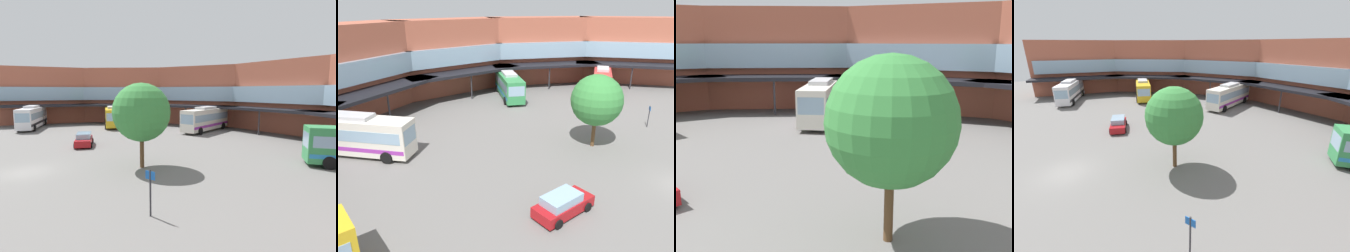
{
  "view_description": "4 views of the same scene",
  "coord_description": "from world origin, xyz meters",
  "views": [
    {
      "loc": [
        23.89,
        -3.54,
        6.52
      ],
      "look_at": [
        -1.43,
        15.39,
        2.41
      ],
      "focal_mm": 29.08,
      "sensor_mm": 36.0,
      "label": 1
    },
    {
      "loc": [
        -25.46,
        2.7,
        13.3
      ],
      "look_at": [
        -0.51,
        15.44,
        2.53
      ],
      "focal_mm": 34.11,
      "sensor_mm": 36.0,
      "label": 2
    },
    {
      "loc": [
        7.81,
        -4.78,
        7.62
      ],
      "look_at": [
        0.33,
        13.75,
        3.06
      ],
      "focal_mm": 40.39,
      "sensor_mm": 36.0,
      "label": 3
    },
    {
      "loc": [
        19.42,
        -1.55,
        10.39
      ],
      "look_at": [
        1.93,
        10.79,
        2.59
      ],
      "focal_mm": 24.11,
      "sensor_mm": 36.0,
      "label": 4
    }
  ],
  "objects": [
    {
      "name": "plaza_tree",
      "position": [
        4.39,
        8.26,
        4.72
      ],
      "size": [
        4.92,
        4.92,
        7.2
      ],
      "color": "brown",
      "rests_on": "ground"
    },
    {
      "name": "bus_1",
      "position": [
        -28.11,
        5.74,
        2.0
      ],
      "size": [
        11.64,
        6.95,
        3.96
      ],
      "rotation": [
        0.0,
        0.0,
        5.86
      ],
      "color": "white",
      "rests_on": "ground"
    },
    {
      "name": "stop_sign_post",
      "position": [
        12.52,
        3.82,
        1.54
      ],
      "size": [
        0.58,
        0.24,
        2.51
      ],
      "color": "#2D2D33",
      "rests_on": "ground"
    },
    {
      "name": "bus_4",
      "position": [
        -22.22,
        18.15,
        1.87
      ],
      "size": [
        11.18,
        6.82,
        3.7
      ],
      "rotation": [
        0.0,
        0.0,
        5.87
      ],
      "color": "gold",
      "rests_on": "ground"
    },
    {
      "name": "ground_plane",
      "position": [
        0.0,
        0.0,
        0.0
      ],
      "size": [
        125.42,
        125.42,
        0.0
      ],
      "primitive_type": "plane",
      "color": "slate"
    },
    {
      "name": "bus_3",
      "position": [
        -7.62,
        27.66,
        2.0
      ],
      "size": [
        5.57,
        11.57,
        3.96
      ],
      "rotation": [
        0.0,
        0.0,
        5.0
      ],
      "color": "silver",
      "rests_on": "ground"
    },
    {
      "name": "parked_car",
      "position": [
        -7.64,
        7.52,
        0.74
      ],
      "size": [
        4.75,
        3.44,
        1.53
      ],
      "rotation": [
        0.0,
        0.0,
        5.86
      ],
      "color": "#A51419",
      "rests_on": "ground"
    },
    {
      "name": "station_building",
      "position": [
        -0.0,
        24.65,
        5.61
      ],
      "size": [
        83.36,
        41.7,
        11.16
      ],
      "color": "#AD5942",
      "rests_on": "ground"
    }
  ]
}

